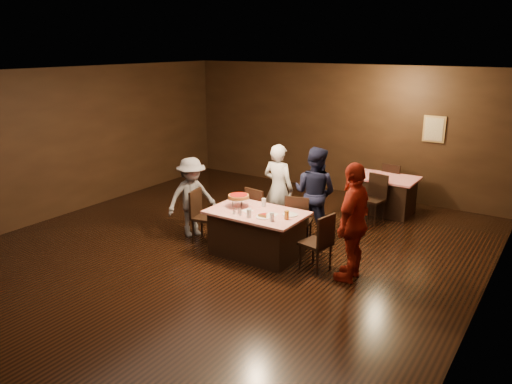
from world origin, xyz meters
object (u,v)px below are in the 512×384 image
chair_far_left (261,212)px  back_table (384,195)px  glass_front_left (249,213)px  chair_end_left (205,216)px  pizza_stand (239,197)px  chair_back_near (373,199)px  chair_back_far (394,184)px  glass_back (264,202)px  diner_grey_knit (192,197)px  main_table (257,233)px  diner_red_shirt (353,222)px  plate_empty (290,215)px  glass_front_right (272,217)px  chair_end_right (316,242)px  diner_navy_hoodie (315,193)px  diner_white_jacket (278,188)px  glass_amber (287,215)px  chair_far_right (299,220)px

chair_far_left → back_table: bearing=-110.7°
glass_front_left → chair_far_left: bearing=113.2°
chair_end_left → pizza_stand: 0.85m
chair_back_near → chair_back_far: 1.30m
glass_back → diner_grey_knit: bearing=-172.0°
main_table → diner_red_shirt: bearing=1.4°
diner_grey_knit → plate_empty: 2.04m
chair_end_left → chair_back_far: (2.13, 3.95, 0.00)m
glass_front_right → diner_red_shirt: bearing=13.3°
chair_end_right → diner_navy_hoodie: bearing=-141.3°
diner_navy_hoodie → chair_end_left: bearing=39.7°
glass_back → diner_navy_hoodie: bearing=62.7°
diner_white_jacket → diner_grey_knit: size_ratio=1.14×
glass_front_left → diner_white_jacket: bearing=102.6°
diner_white_jacket → glass_front_left: (0.32, -1.46, -0.00)m
diner_white_jacket → diner_red_shirt: size_ratio=0.93×
chair_end_left → diner_navy_hoodie: bearing=-62.6°
chair_back_near → glass_amber: size_ratio=6.79×
chair_end_right → glass_front_right: bearing=-58.2°
chair_end_left → diner_grey_knit: (-0.39, 0.10, 0.26)m
chair_back_far → diner_red_shirt: size_ratio=0.52×
back_table → chair_back_far: chair_back_far is taller
diner_red_shirt → glass_amber: 1.09m
diner_red_shirt → chair_far_right: bearing=-121.4°
diner_red_shirt → pizza_stand: diner_red_shirt is taller
diner_white_jacket → glass_front_left: 1.49m
chair_end_right → pizza_stand: 1.57m
glass_front_right → plate_empty: bearing=76.0°
chair_far_right → diner_navy_hoodie: size_ratio=0.56×
chair_far_right → chair_back_near: same height
glass_amber → glass_back: 0.74m
chair_back_far → diner_white_jacket: size_ratio=0.56×
diner_grey_knit → glass_front_right: 1.97m
chair_back_near → plate_empty: bearing=-91.5°
chair_back_far → diner_navy_hoodie: size_ratio=0.56×
chair_end_left → glass_back: chair_end_left is taller
pizza_stand → chair_back_near: bearing=61.2°
chair_end_left → plate_empty: chair_end_left is taller
back_table → glass_front_right: bearing=-99.2°
diner_navy_hoodie → glass_back: size_ratio=12.16×
chair_far_right → chair_far_left: bearing=-14.2°
chair_back_far → diner_red_shirt: 3.99m
pizza_stand → glass_front_left: size_ratio=2.71×
pizza_stand → main_table: bearing=-7.1°
chair_back_near → diner_grey_knit: bearing=-125.3°
chair_back_far → glass_back: chair_back_far is taller
chair_far_left → chair_end_left: bearing=55.1°
chair_far_left → glass_front_right: chair_far_left is taller
back_table → plate_empty: size_ratio=5.20×
diner_red_shirt → diner_navy_hoodie: bearing=-136.6°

